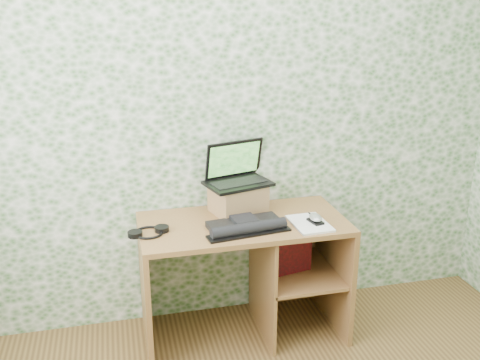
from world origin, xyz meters
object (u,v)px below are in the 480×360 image
object	(u,v)px
desk	(254,259)
laptop	(236,173)
notepad	(310,224)
riser	(238,199)
keyboard	(246,226)

from	to	relation	value
desk	laptop	bearing A→B (deg)	115.47
desk	laptop	world-z (taller)	laptop
notepad	riser	bearing A→B (deg)	139.09
desk	keyboard	size ratio (longest dim) A/B	2.49
desk	laptop	distance (m)	0.53
riser	laptop	xyz separation A→B (m)	(0.00, 0.04, 0.15)
desk	keyboard	distance (m)	0.34
desk	riser	world-z (taller)	riser
keyboard	riser	bearing A→B (deg)	79.09
desk	notepad	world-z (taller)	notepad
riser	keyboard	bearing A→B (deg)	-93.39
keyboard	notepad	bearing A→B (deg)	-10.46
notepad	desk	bearing A→B (deg)	147.05
desk	keyboard	world-z (taller)	keyboard
laptop	notepad	size ratio (longest dim) A/B	1.53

